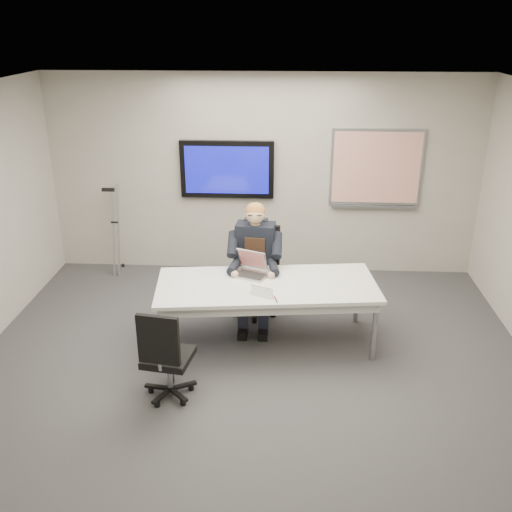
# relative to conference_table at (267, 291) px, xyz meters

# --- Properties ---
(floor) EXTENTS (6.00, 6.00, 0.02)m
(floor) POSITION_rel_conference_table_xyz_m (-0.14, -0.89, -0.66)
(floor) COLOR #333335
(floor) RESTS_ON ground
(ceiling) EXTENTS (6.00, 6.00, 0.02)m
(ceiling) POSITION_rel_conference_table_xyz_m (-0.14, -0.89, 2.14)
(ceiling) COLOR silver
(ceiling) RESTS_ON wall_back
(wall_back) EXTENTS (6.00, 0.02, 2.80)m
(wall_back) POSITION_rel_conference_table_xyz_m (-0.14, 2.11, 0.74)
(wall_back) COLOR #A49E94
(wall_back) RESTS_ON ground
(conference_table) EXTENTS (2.50, 1.26, 0.74)m
(conference_table) POSITION_rel_conference_table_xyz_m (0.00, 0.00, 0.00)
(conference_table) COLOR silver
(conference_table) RESTS_ON ground
(tv_display) EXTENTS (1.30, 0.09, 0.80)m
(tv_display) POSITION_rel_conference_table_xyz_m (-0.64, 2.05, 0.84)
(tv_display) COLOR black
(tv_display) RESTS_ON wall_back
(whiteboard) EXTENTS (1.25, 0.08, 1.10)m
(whiteboard) POSITION_rel_conference_table_xyz_m (1.41, 2.08, 0.87)
(whiteboard) COLOR #94979C
(whiteboard) RESTS_ON wall_back
(office_chair_far) EXTENTS (0.67, 0.67, 1.12)m
(office_chair_far) POSITION_rel_conference_table_xyz_m (-0.15, 0.73, -0.31)
(office_chair_far) COLOR black
(office_chair_far) RESTS_ON ground
(office_chair_near) EXTENTS (0.54, 0.54, 0.99)m
(office_chair_near) POSITION_rel_conference_table_xyz_m (-0.91, -1.09, -0.35)
(office_chair_near) COLOR black
(office_chair_near) RESTS_ON ground
(seated_person) EXTENTS (0.48, 0.81, 1.47)m
(seated_person) POSITION_rel_conference_table_xyz_m (-0.16, 0.46, -0.06)
(seated_person) COLOR #1D2131
(seated_person) RESTS_ON office_chair_far
(crutch) EXTENTS (0.22, 0.74, 1.41)m
(crutch) POSITION_rel_conference_table_xyz_m (-2.23, 1.86, 0.02)
(crutch) COLOR #999DA1
(crutch) RESTS_ON ground
(laptop) EXTENTS (0.43, 0.46, 0.26)m
(laptop) POSITION_rel_conference_table_xyz_m (-0.19, 0.26, 0.15)
(laptop) COLOR #A7A7AA
(laptop) RESTS_ON conference_table
(name_tent) EXTENTS (0.26, 0.17, 0.10)m
(name_tent) POSITION_rel_conference_table_xyz_m (-0.04, -0.29, 0.14)
(name_tent) COLOR white
(name_tent) RESTS_ON conference_table
(pen) EXTENTS (0.04, 0.14, 0.01)m
(pen) POSITION_rel_conference_table_xyz_m (0.11, -0.38, 0.09)
(pen) COLOR black
(pen) RESTS_ON conference_table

